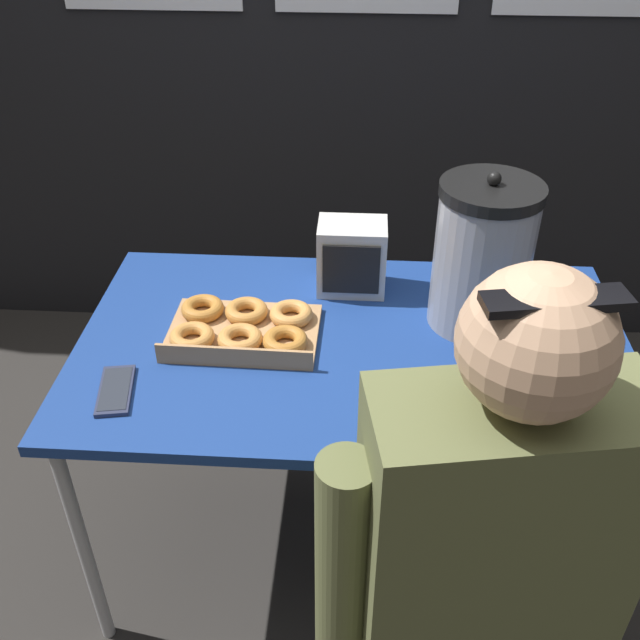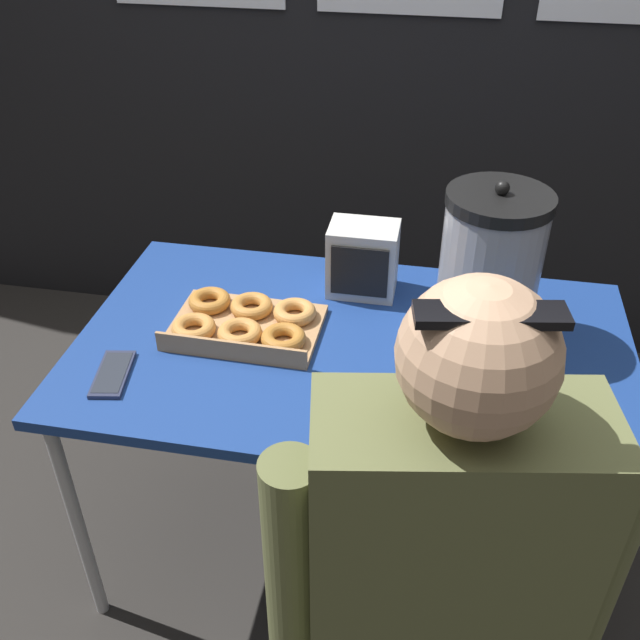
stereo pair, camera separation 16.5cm
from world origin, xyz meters
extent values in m
plane|color=#2D2B28|center=(0.00, 0.00, 0.00)|extent=(12.00, 12.00, 0.00)
cube|color=navy|center=(0.00, 0.00, 0.70)|extent=(1.30, 0.77, 0.03)
cylinder|color=#ADADB2|center=(-0.61, -0.34, 0.34)|extent=(0.03, 0.03, 0.69)
cylinder|color=#ADADB2|center=(0.61, -0.34, 0.34)|extent=(0.03, 0.03, 0.69)
cylinder|color=#ADADB2|center=(-0.61, 0.34, 0.34)|extent=(0.03, 0.03, 0.69)
cylinder|color=#ADADB2|center=(0.61, 0.34, 0.34)|extent=(0.03, 0.03, 0.69)
cube|color=tan|center=(-0.26, 0.01, 0.73)|extent=(0.36, 0.25, 0.02)
cube|color=tan|center=(-0.26, -0.11, 0.75)|extent=(0.36, 0.01, 0.04)
torus|color=#CA8840|center=(-0.37, -0.05, 0.75)|extent=(0.15, 0.15, 0.03)
torus|color=#CD8A43|center=(-0.26, -0.05, 0.75)|extent=(0.12, 0.12, 0.03)
torus|color=#B7752E|center=(-0.16, -0.05, 0.75)|extent=(0.11, 0.11, 0.03)
torus|color=#BA7730|center=(-0.37, 0.07, 0.75)|extent=(0.15, 0.15, 0.03)
torus|color=#C5823B|center=(-0.26, 0.07, 0.75)|extent=(0.14, 0.14, 0.03)
torus|color=#D29049|center=(-0.15, 0.06, 0.75)|extent=(0.15, 0.15, 0.03)
cylinder|color=#939399|center=(0.29, 0.11, 0.88)|extent=(0.23, 0.23, 0.33)
cylinder|color=black|center=(0.29, 0.11, 1.06)|extent=(0.23, 0.23, 0.03)
sphere|color=black|center=(0.29, 0.11, 1.09)|extent=(0.03, 0.03, 0.03)
cylinder|color=black|center=(0.29, -0.01, 0.78)|extent=(0.02, 0.06, 0.02)
cube|color=#2D334C|center=(-0.51, -0.21, 0.72)|extent=(0.10, 0.17, 0.01)
cube|color=#2D333D|center=(-0.51, -0.21, 0.73)|extent=(0.08, 0.15, 0.00)
cube|color=silver|center=(-0.01, 0.24, 0.81)|extent=(0.17, 0.12, 0.19)
cube|color=black|center=(-0.01, 0.17, 0.81)|extent=(0.14, 0.01, 0.13)
cube|color=#60663D|center=(0.23, -0.61, 0.78)|extent=(0.44, 0.26, 0.60)
sphere|color=tan|center=(0.23, -0.61, 1.19)|extent=(0.21, 0.21, 0.21)
cube|color=black|center=(0.24, -0.64, 1.27)|extent=(0.18, 0.08, 0.01)
cylinder|color=#60663D|center=(0.47, -0.57, 0.75)|extent=(0.09, 0.09, 0.48)
cylinder|color=#60663D|center=(0.00, -0.65, 0.75)|extent=(0.09, 0.09, 0.48)
camera|label=1|loc=(0.01, -1.35, 1.73)|focal=40.00mm
camera|label=2|loc=(0.17, -1.33, 1.73)|focal=40.00mm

